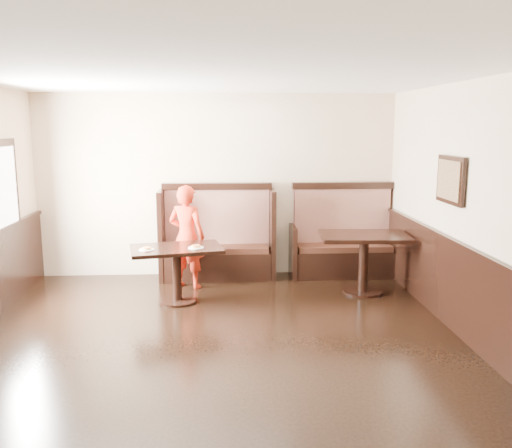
{
  "coord_description": "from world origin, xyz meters",
  "views": [
    {
      "loc": [
        0.11,
        -4.86,
        2.32
      ],
      "look_at": [
        0.54,
        2.35,
        1.0
      ],
      "focal_mm": 38.0,
      "sensor_mm": 36.0,
      "label": 1
    }
  ],
  "objects": [
    {
      "name": "ground",
      "position": [
        0.0,
        0.0,
        0.0
      ],
      "size": [
        7.0,
        7.0,
        0.0
      ],
      "primitive_type": "plane",
      "color": "black",
      "rests_on": "ground"
    },
    {
      "name": "room_shell",
      "position": [
        -0.3,
        0.28,
        0.67
      ],
      "size": [
        7.0,
        7.0,
        7.0
      ],
      "color": "beige",
      "rests_on": "ground"
    },
    {
      "name": "pizza_plate_left",
      "position": [
        -0.89,
        1.97,
        0.76
      ],
      "size": [
        0.2,
        0.2,
        0.04
      ],
      "color": "white",
      "rests_on": "table_main"
    },
    {
      "name": "child",
      "position": [
        -0.43,
        2.78,
        0.75
      ],
      "size": [
        0.64,
        0.54,
        1.49
      ],
      "primitive_type": "imported",
      "rotation": [
        0.0,
        0.0,
        2.76
      ],
      "color": "red",
      "rests_on": "ground"
    },
    {
      "name": "booth_neighbor",
      "position": [
        1.95,
        3.29,
        0.48
      ],
      "size": [
        1.65,
        0.72,
        1.45
      ],
      "color": "black",
      "rests_on": "ground"
    },
    {
      "name": "table_neighbor",
      "position": [
        2.04,
        2.37,
        0.62
      ],
      "size": [
        1.25,
        0.86,
        0.84
      ],
      "rotation": [
        0.0,
        0.0,
        -0.06
      ],
      "color": "black",
      "rests_on": "ground"
    },
    {
      "name": "booth_main",
      "position": [
        0.0,
        3.3,
        0.53
      ],
      "size": [
        1.75,
        0.72,
        1.45
      ],
      "color": "black",
      "rests_on": "ground"
    },
    {
      "name": "table_main",
      "position": [
        -0.53,
        2.11,
        0.57
      ],
      "size": [
        1.29,
        0.95,
        0.75
      ],
      "rotation": [
        0.0,
        0.0,
        0.2
      ],
      "color": "black",
      "rests_on": "ground"
    },
    {
      "name": "pizza_plate_right",
      "position": [
        -0.27,
        2.04,
        0.76
      ],
      "size": [
        0.2,
        0.2,
        0.04
      ],
      "color": "white",
      "rests_on": "table_main"
    }
  ]
}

